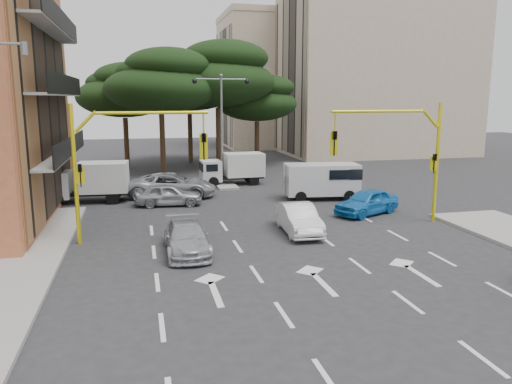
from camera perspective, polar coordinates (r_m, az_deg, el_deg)
ground at (r=21.84m, az=3.05°, el=-5.87°), size 120.00×120.00×0.00m
median_strip at (r=37.08m, az=-3.86°, el=1.13°), size 1.40×6.00×0.15m
apartment_beige_near at (r=58.24m, az=13.56°, el=13.49°), size 20.20×12.15×18.70m
apartment_beige_far at (r=66.84m, az=3.27°, el=12.50°), size 16.20×12.15×16.70m
pine_left_near at (r=42.11m, az=-10.78°, el=12.39°), size 9.15×9.15×10.23m
pine_center at (r=44.64m, az=-4.34°, el=13.33°), size 9.98×9.98×11.16m
pine_left_far at (r=46.06m, az=-14.78°, el=11.21°), size 8.32×8.32×9.30m
pine_right at (r=47.33m, az=0.19°, el=10.69°), size 7.49×7.49×8.37m
pine_back at (r=49.32m, az=-7.60°, el=12.21°), size 9.15×9.15×10.23m
signal_mast_right at (r=25.58m, az=16.71°, el=5.00°), size 5.79×0.37×6.00m
signal_mast_left at (r=22.22m, az=-15.50°, el=4.26°), size 5.79×0.37×6.00m
street_lamp_center at (r=36.58m, az=-3.97°, el=9.42°), size 4.16×0.36×7.77m
car_white_hatch at (r=23.41m, az=4.88°, el=-3.05°), size 1.63×4.18×1.36m
car_blue_compact at (r=27.69m, az=12.55°, el=-1.09°), size 4.35×3.24×1.38m
car_silver_wagon at (r=20.58m, az=-7.92°, el=-5.22°), size 1.76×4.26×1.23m
car_silver_cross_a at (r=32.12m, az=-9.54°, el=0.77°), size 5.92×3.53×1.54m
car_silver_cross_b at (r=29.66m, az=-9.96°, el=-0.28°), size 4.00×1.89×1.32m
van_white at (r=31.31m, az=7.51°, el=1.24°), size 4.71×2.55×2.25m
box_truck_a at (r=31.74m, az=-18.63°, el=1.04°), size 5.03×2.35×2.42m
box_truck_b at (r=36.40m, az=-2.69°, el=2.65°), size 4.68×2.07×2.28m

